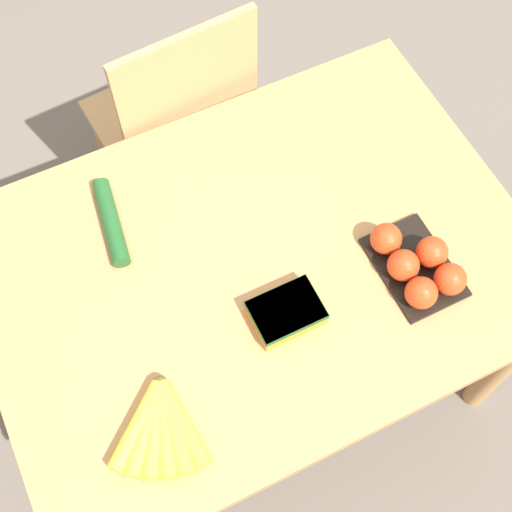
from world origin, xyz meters
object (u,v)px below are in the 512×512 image
Objects in this scene: banana_bunch at (160,427)px; tomato_pack at (418,266)px; cucumber_near at (111,222)px; chair at (178,127)px; carrot_bag at (285,312)px.

banana_bunch is 0.90× the size of tomato_pack.
tomato_pack reaches higher than cucumber_near.
tomato_pack is at bearing -36.06° from cucumber_near.
carrot_bag is at bearing 82.31° from chair.
carrot_bag is at bearing 17.86° from banana_bunch.
banana_bunch is at bearing 61.87° from chair.
chair reaches higher than banana_bunch.
chair is 0.80m from carrot_bag.
cucumber_near is (-0.26, 0.38, -0.00)m from carrot_bag.
cucumber_near is (-0.57, 0.41, -0.02)m from tomato_pack.
chair is 0.55m from cucumber_near.
cucumber_near is at bearing 124.14° from carrot_bag.
tomato_pack is at bearing 6.52° from banana_bunch.
cucumber_near is (-0.30, -0.38, 0.26)m from chair.
chair is at bearing 86.56° from carrot_bag.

